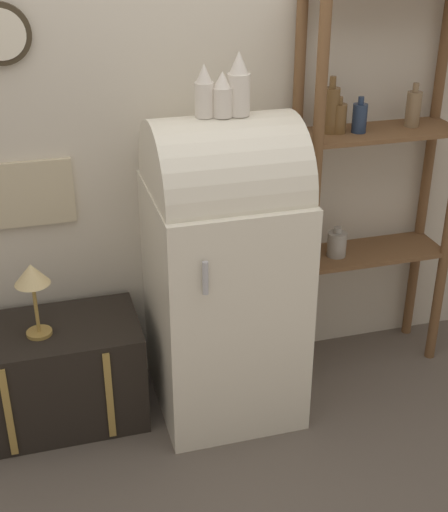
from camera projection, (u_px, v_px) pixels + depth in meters
The scene contains 9 objects.
ground_plane at pixel (237, 425), 3.27m from camera, with size 12.00×12.00×0.00m, color #60564C.
wall_back at pixel (201, 104), 3.16m from camera, with size 7.00×0.09×2.70m.
refrigerator at pixel (223, 265), 3.14m from camera, with size 0.62×0.69×1.39m.
suitcase_trunk at pixel (56, 374), 3.22m from camera, with size 0.77×0.46×0.49m.
shelf_unit at pixel (373, 166), 3.32m from camera, with size 0.76×0.30×1.83m.
vase_left at pixel (204, 92), 2.78m from camera, with size 0.08×0.08×0.21m.
vase_center at pixel (222, 96), 2.79m from camera, with size 0.08×0.08×0.18m.
vase_right at pixel (239, 86), 2.80m from camera, with size 0.09×0.09×0.25m.
desk_lamp at pixel (32, 280), 2.95m from camera, with size 0.15×0.15×0.34m.
Camera 1 is at (-0.76, -2.46, 2.16)m, focal length 50.00 mm.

